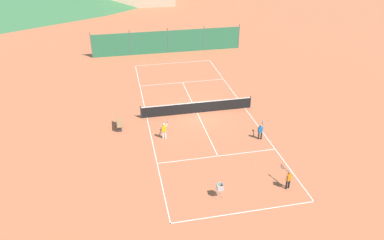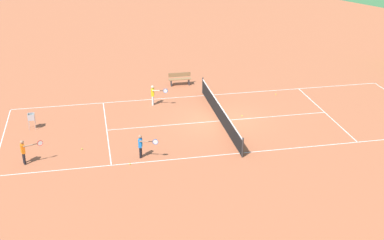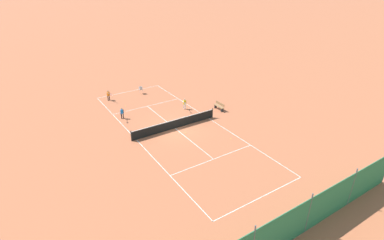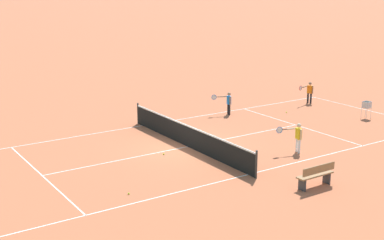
{
  "view_description": "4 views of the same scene",
  "coord_description": "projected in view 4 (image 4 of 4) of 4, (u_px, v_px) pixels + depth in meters",
  "views": [
    {
      "loc": [
        -6.01,
        -26.38,
        14.21
      ],
      "look_at": [
        -0.95,
        -2.5,
        0.77
      ],
      "focal_mm": 35.0,
      "sensor_mm": 36.0,
      "label": 1
    },
    {
      "loc": [
        27.01,
        -7.05,
        12.3
      ],
      "look_at": [
        1.27,
        -1.88,
        0.77
      ],
      "focal_mm": 50.0,
      "sensor_mm": 36.0,
      "label": 2
    },
    {
      "loc": [
        12.63,
        22.78,
        13.95
      ],
      "look_at": [
        -1.72,
        0.43,
        0.64
      ],
      "focal_mm": 28.0,
      "sensor_mm": 36.0,
      "label": 3
    },
    {
      "loc": [
        -18.48,
        11.99,
        7.01
      ],
      "look_at": [
        0.43,
        -0.51,
        1.02
      ],
      "focal_mm": 50.0,
      "sensor_mm": 36.0,
      "label": 4
    }
  ],
  "objects": [
    {
      "name": "ground_plane",
      "position": [
        188.0,
        147.0,
        23.08
      ],
      "size": [
        600.0,
        600.0,
        0.0
      ],
      "primitive_type": "plane",
      "color": "#B7603D"
    },
    {
      "name": "court_line_markings",
      "position": [
        188.0,
        147.0,
        23.08
      ],
      "size": [
        8.25,
        23.85,
        0.01
      ],
      "color": "white",
      "rests_on": "ground"
    },
    {
      "name": "tennis_net",
      "position": [
        188.0,
        136.0,
        22.96
      ],
      "size": [
        9.18,
        0.08,
        1.06
      ],
      "color": "#2D2D2D",
      "rests_on": "ground"
    },
    {
      "name": "player_near_baseline",
      "position": [
        309.0,
        91.0,
        30.97
      ],
      "size": [
        0.41,
        1.08,
        1.25
      ],
      "color": "black",
      "rests_on": "ground"
    },
    {
      "name": "player_near_service",
      "position": [
        228.0,
        102.0,
        28.37
      ],
      "size": [
        0.64,
        0.95,
        1.21
      ],
      "color": "black",
      "rests_on": "ground"
    },
    {
      "name": "player_far_baseline",
      "position": [
        297.0,
        136.0,
        22.13
      ],
      "size": [
        0.63,
        0.98,
        1.25
      ],
      "color": "white",
      "rests_on": "ground"
    },
    {
      "name": "tennis_ball_far_corner",
      "position": [
        164.0,
        154.0,
        22.0
      ],
      "size": [
        0.07,
        0.07,
        0.07
      ],
      "primitive_type": "sphere",
      "color": "#CCE033",
      "rests_on": "ground"
    },
    {
      "name": "tennis_ball_service_box",
      "position": [
        129.0,
        194.0,
        17.95
      ],
      "size": [
        0.07,
        0.07,
        0.07
      ],
      "primitive_type": "sphere",
      "color": "#CCE033",
      "rests_on": "ground"
    },
    {
      "name": "tennis_ball_alley_left",
      "position": [
        286.0,
        112.0,
        28.92
      ],
      "size": [
        0.07,
        0.07,
        0.07
      ],
      "primitive_type": "sphere",
      "color": "#CCE033",
      "rests_on": "ground"
    },
    {
      "name": "tennis_ball_mid_court",
      "position": [
        230.0,
        110.0,
        29.4
      ],
      "size": [
        0.07,
        0.07,
        0.07
      ],
      "primitive_type": "sphere",
      "color": "#CCE033",
      "rests_on": "ground"
    },
    {
      "name": "ball_hopper",
      "position": [
        366.0,
        106.0,
        27.64
      ],
      "size": [
        0.36,
        0.36,
        0.89
      ],
      "color": "#B7B7BC",
      "rests_on": "ground"
    },
    {
      "name": "courtside_bench",
      "position": [
        316.0,
        175.0,
        18.48
      ],
      "size": [
        0.36,
        1.5,
        0.84
      ],
      "color": "olive",
      "rests_on": "ground"
    }
  ]
}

